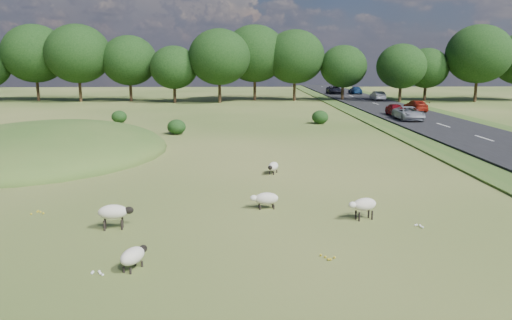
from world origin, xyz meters
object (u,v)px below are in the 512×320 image
at_px(car_1, 409,113).
at_px(car_5, 334,90).
at_px(car_0, 378,96).
at_px(car_2, 416,106).
at_px(sheep_1, 133,256).
at_px(sheep_4, 114,212).
at_px(sheep_0, 364,205).
at_px(sheep_2, 273,167).
at_px(car_7, 396,110).
at_px(car_3, 355,90).
at_px(sheep_3, 266,199).

xyz_separation_m(car_1, car_5, (0.00, 41.35, 0.06)).
relative_size(car_0, car_2, 0.92).
bearing_deg(sheep_1, sheep_4, 46.11).
xyz_separation_m(sheep_0, car_1, (12.09, 31.34, 0.31)).
height_order(sheep_4, car_0, car_0).
bearing_deg(car_0, sheep_2, 68.90).
relative_size(sheep_1, sheep_4, 0.92).
relative_size(car_2, car_7, 1.21).
bearing_deg(car_3, sheep_4, 70.95).
relative_size(sheep_0, car_3, 0.28).
distance_m(car_0, car_1, 26.18).
distance_m(sheep_2, sheep_3, 6.64).
height_order(sheep_1, car_3, car_3).
height_order(sheep_1, car_7, car_7).
bearing_deg(car_3, car_7, 84.11).
bearing_deg(sheep_2, car_0, -178.33).
distance_m(sheep_2, car_2, 37.19).
distance_m(sheep_1, car_5, 79.79).
xyz_separation_m(car_2, car_7, (-3.80, -4.53, -0.02)).
bearing_deg(car_3, car_2, 90.00).
bearing_deg(sheep_3, sheep_4, 18.33).
relative_size(car_0, car_7, 1.11).
xyz_separation_m(sheep_3, car_3, (19.64, 70.91, 0.46)).
bearing_deg(car_3, sheep_0, 77.64).
relative_size(sheep_0, car_0, 0.30).
xyz_separation_m(sheep_2, sheep_4, (-6.41, -9.05, 0.24)).
distance_m(sheep_1, car_3, 80.64).
bearing_deg(car_1, car_0, 81.66).
relative_size(sheep_1, car_3, 0.27).
bearing_deg(car_7, sheep_3, -114.93).
bearing_deg(sheep_0, car_3, -121.35).
relative_size(car_2, car_3, 1.01).
bearing_deg(car_2, car_5, -83.33).
relative_size(sheep_3, car_1, 0.25).
bearing_deg(sheep_4, sheep_3, 15.40).
xyz_separation_m(sheep_1, car_0, (23.86, 61.78, 0.51)).
relative_size(sheep_4, car_5, 0.25).
distance_m(sheep_1, sheep_3, 7.43).
relative_size(car_0, car_3, 0.93).
distance_m(sheep_3, car_1, 33.72).
xyz_separation_m(sheep_0, sheep_4, (-9.45, -0.87, 0.04)).
bearing_deg(sheep_2, car_1, 169.61).
relative_size(sheep_0, car_5, 0.24).
relative_size(car_1, car_5, 0.92).
bearing_deg(car_7, car_2, 49.99).
relative_size(sheep_3, car_0, 0.29).
distance_m(sheep_2, car_1, 27.67).
relative_size(sheep_4, car_3, 0.29).
height_order(sheep_1, sheep_3, sheep_3).
distance_m(sheep_3, car_0, 59.04).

